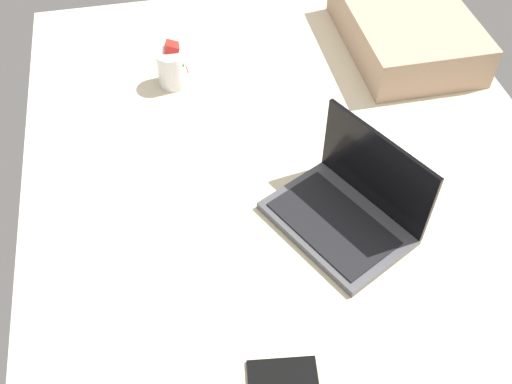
% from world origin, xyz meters
% --- Properties ---
extents(bed_mattress, '(1.80, 1.40, 0.18)m').
position_xyz_m(bed_mattress, '(0.00, 0.00, 0.09)').
color(bed_mattress, beige).
rests_on(bed_mattress, ground).
extents(laptop, '(0.40, 0.36, 0.23)m').
position_xyz_m(laptop, '(0.19, 0.08, 0.22)').
color(laptop, '#4C4C51').
rests_on(laptop, bed_mattress).
extents(snack_cup, '(0.09, 0.09, 0.14)m').
position_xyz_m(snack_cup, '(-0.42, -0.26, 0.24)').
color(snack_cup, silver).
rests_on(snack_cup, bed_mattress).
extents(cell_phone, '(0.09, 0.15, 0.01)m').
position_xyz_m(cell_phone, '(0.55, -0.16, 0.18)').
color(cell_phone, black).
rests_on(cell_phone, bed_mattress).
extents(pillow, '(0.52, 0.36, 0.13)m').
position_xyz_m(pillow, '(-0.46, 0.48, 0.24)').
color(pillow, tan).
rests_on(pillow, bed_mattress).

